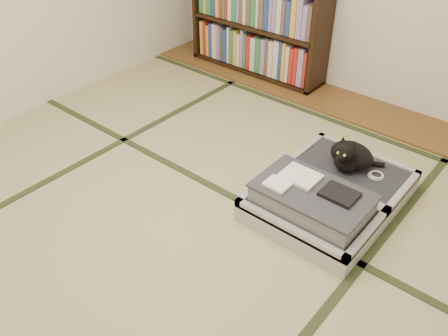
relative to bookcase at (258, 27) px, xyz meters
The scene contains 7 objects.
floor 2.33m from the bookcase, 64.72° to the right, with size 4.50×4.50×0.00m, color tan.
wood_strip 1.07m from the bookcase, ahead, with size 4.00×0.50×0.02m, color brown.
tatami_borders 1.91m from the bookcase, 58.18° to the right, with size 4.00×4.50×0.01m.
bookcase is the anchor object (origin of this frame).
suitcase 2.12m from the bookcase, 41.11° to the right, with size 0.75×1.00×0.30m.
cat 1.91m from the bookcase, 34.85° to the right, with size 0.33×0.34×0.27m.
cable_coil 2.06m from the bookcase, 31.16° to the right, with size 0.10×0.10×0.03m.
Camera 1 is at (1.58, -1.47, 1.97)m, focal length 38.00 mm.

